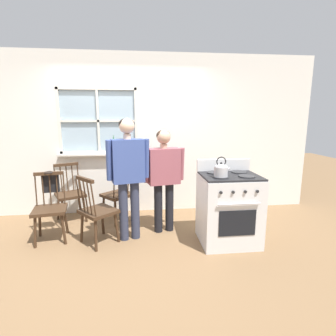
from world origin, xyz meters
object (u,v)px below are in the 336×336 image
chair_by_window (50,209)px  chair_near_stove (97,212)px  chair_center_cluster (70,195)px  person_teen_center (164,172)px  person_elderly_left (128,168)px  stove (229,208)px  handbag (51,182)px  potted_plant (114,147)px  chair_near_wall (118,195)px  kettle (221,170)px

chair_by_window → chair_near_stove: size_ratio=1.00×
chair_center_cluster → person_teen_center: 1.63m
person_elderly_left → stove: 1.43m
handbag → potted_plant: bearing=40.8°
chair_near_wall → person_teen_center: bearing=105.4°
person_teen_center → chair_by_window: bearing=172.5°
person_elderly_left → stove: size_ratio=1.52×
chair_near_wall → person_elderly_left: size_ratio=0.56×
person_elderly_left → potted_plant: 1.08m
stove → potted_plant: bearing=141.6°
chair_near_stove → person_elderly_left: (0.42, 0.07, 0.56)m
person_elderly_left → potted_plant: size_ratio=4.92×
chair_near_stove → kettle: bearing=-140.7°
chair_center_cluster → person_elderly_left: person_elderly_left is taller
chair_by_window → person_elderly_left: (1.06, -0.09, 0.56)m
chair_by_window → chair_center_cluster: size_ratio=1.00×
stove → kettle: 0.59m
person_elderly_left → stove: person_elderly_left is taller
person_elderly_left → handbag: person_elderly_left is taller
stove → potted_plant: 2.14m
person_teen_center → stove: (0.82, -0.43, -0.42)m
person_elderly_left → person_teen_center: person_elderly_left is taller
chair_near_stove → stove: 1.74m
person_elderly_left → person_teen_center: 0.54m
person_elderly_left → chair_near_stove: bearing=176.7°
chair_near_wall → chair_center_cluster: same height
chair_center_cluster → chair_near_stove: same height
potted_plant → handbag: potted_plant is taller
chair_near_wall → stove: stove is taller
kettle → potted_plant: 2.00m
person_elderly_left → chair_by_window: bearing=162.0°
chair_by_window → chair_near_wall: size_ratio=1.00×
kettle → potted_plant: (-1.42, 1.39, 0.13)m
chair_near_wall → handbag: 1.01m
person_teen_center → potted_plant: (-0.77, 0.84, 0.26)m
chair_near_wall → potted_plant: (-0.08, 0.39, 0.72)m
chair_center_cluster → kettle: size_ratio=3.74×
chair_by_window → person_teen_center: bearing=-5.6°
person_teen_center → stove: size_ratio=1.37×
kettle → potted_plant: bearing=135.6°
person_teen_center → kettle: person_teen_center is taller
person_teen_center → stove: bearing=-38.9°
chair_near_stove → stove: bearing=-135.5°
chair_center_cluster → handbag: 0.56m
person_teen_center → potted_plant: person_teen_center is taller
chair_by_window → chair_near_stove: bearing=-23.8°
chair_near_wall → handbag: (-0.91, -0.33, 0.32)m
chair_near_wall → person_teen_center: 0.94m
person_teen_center → handbag: 1.61m
chair_near_wall → person_elderly_left: person_elderly_left is taller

